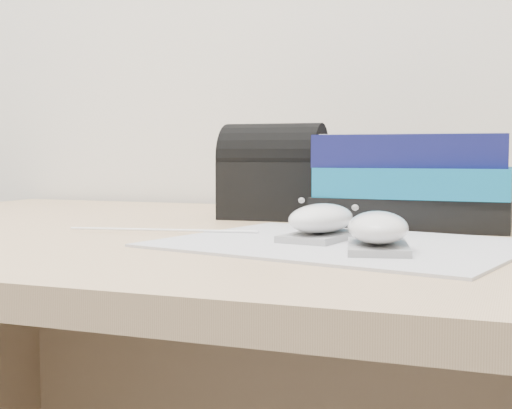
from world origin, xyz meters
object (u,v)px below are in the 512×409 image
at_px(pouch, 274,173).
at_px(mouse_rear, 321,221).
at_px(mouse_front, 378,231).
at_px(book_stack, 416,181).

bearing_deg(pouch, mouse_rear, -60.46).
bearing_deg(mouse_front, pouch, 124.33).
xyz_separation_m(mouse_rear, pouch, (-0.14, 0.24, 0.04)).
height_order(mouse_rear, mouse_front, mouse_rear).
xyz_separation_m(mouse_front, pouch, (-0.21, 0.31, 0.05)).
relative_size(mouse_front, book_stack, 0.45).
height_order(mouse_rear, book_stack, book_stack).
distance_m(mouse_rear, pouch, 0.28).
distance_m(mouse_front, pouch, 0.38).
height_order(mouse_front, book_stack, book_stack).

